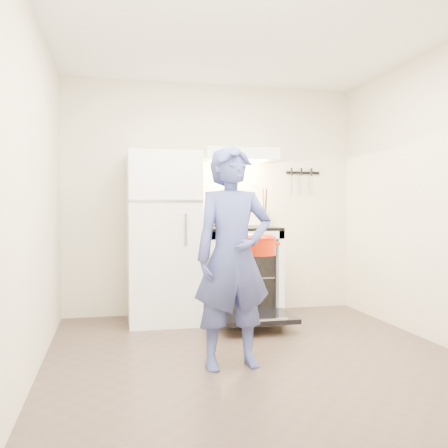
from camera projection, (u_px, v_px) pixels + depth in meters
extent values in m
plane|color=#493A31|center=(260.00, 360.00, 3.77)|extent=(3.60, 3.60, 0.00)
cube|color=beige|center=(212.00, 199.00, 5.48)|extent=(3.20, 0.02, 2.50)
cube|color=white|center=(163.00, 238.00, 5.03)|extent=(0.70, 0.70, 1.70)
cube|color=white|center=(240.00, 273.00, 5.24)|extent=(0.76, 0.65, 0.92)
cube|color=black|center=(240.00, 228.00, 5.23)|extent=(0.76, 0.65, 0.03)
cube|color=white|center=(234.00, 217.00, 5.50)|extent=(0.76, 0.07, 0.20)
cube|color=black|center=(256.00, 317.00, 4.68)|extent=(0.70, 0.54, 0.04)
cube|color=gray|center=(240.00, 275.00, 5.25)|extent=(0.60, 0.52, 0.01)
cube|color=white|center=(238.00, 155.00, 5.27)|extent=(0.76, 0.50, 0.12)
cube|color=black|center=(303.00, 173.00, 5.69)|extent=(0.40, 0.02, 0.03)
cylinder|color=#846A4D|center=(237.00, 274.00, 5.23)|extent=(0.29, 0.29, 0.02)
cylinder|color=silver|center=(265.00, 218.00, 5.12)|extent=(0.09, 0.09, 0.13)
imported|color=navy|center=(233.00, 257.00, 3.60)|extent=(0.62, 0.44, 1.60)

